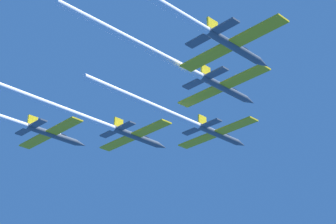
{
  "coord_description": "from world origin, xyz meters",
  "views": [
    {
      "loc": [
        55.84,
        -65.49,
        -38.6
      ],
      "look_at": [
        0.17,
        -11.56,
        -0.14
      ],
      "focal_mm": 60.78,
      "sensor_mm": 36.0,
      "label": 1
    }
  ],
  "objects_px": {
    "jet_lead": "(187,121)",
    "jet_left_wing": "(100,123)",
    "jet_right_wing": "(185,68)",
    "jet_right_outer": "(177,13)",
    "jet_left_outer": "(1,117)"
  },
  "relations": [
    {
      "from": "jet_left_wing",
      "to": "jet_left_outer",
      "type": "bearing_deg",
      "value": -127.61
    },
    {
      "from": "jet_right_wing",
      "to": "jet_right_outer",
      "type": "distance_m",
      "value": 13.59
    },
    {
      "from": "jet_lead",
      "to": "jet_right_outer",
      "type": "relative_size",
      "value": 0.86
    },
    {
      "from": "jet_left_outer",
      "to": "jet_right_outer",
      "type": "xyz_separation_m",
      "value": [
        38.03,
        0.72,
        0.03
      ]
    },
    {
      "from": "jet_lead",
      "to": "jet_right_wing",
      "type": "distance_m",
      "value": 14.66
    },
    {
      "from": "jet_lead",
      "to": "jet_left_wing",
      "type": "relative_size",
      "value": 1.0
    },
    {
      "from": "jet_lead",
      "to": "jet_left_wing",
      "type": "height_order",
      "value": "jet_lead"
    },
    {
      "from": "jet_left_wing",
      "to": "jet_left_outer",
      "type": "relative_size",
      "value": 0.88
    },
    {
      "from": "jet_right_outer",
      "to": "jet_lead",
      "type": "bearing_deg",
      "value": 132.01
    },
    {
      "from": "jet_right_wing",
      "to": "jet_lead",
      "type": "bearing_deg",
      "value": 133.34
    },
    {
      "from": "jet_right_wing",
      "to": "jet_left_outer",
      "type": "bearing_deg",
      "value": -159.32
    },
    {
      "from": "jet_left_outer",
      "to": "jet_right_outer",
      "type": "relative_size",
      "value": 0.98
    },
    {
      "from": "jet_lead",
      "to": "jet_left_outer",
      "type": "height_order",
      "value": "jet_lead"
    },
    {
      "from": "jet_left_outer",
      "to": "jet_right_outer",
      "type": "bearing_deg",
      "value": 1.09
    },
    {
      "from": "jet_right_wing",
      "to": "jet_left_outer",
      "type": "distance_m",
      "value": 31.23
    }
  ]
}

